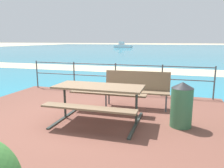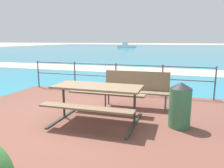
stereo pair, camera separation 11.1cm
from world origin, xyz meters
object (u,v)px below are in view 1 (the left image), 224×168
park_bench (137,86)px  boat_near (123,46)px  picnic_table (99,94)px  trash_bin (182,104)px

park_bench → boat_near: boat_near is taller
picnic_table → boat_near: size_ratio=0.40×
park_bench → boat_near: 47.60m
trash_bin → boat_near: 48.90m
picnic_table → trash_bin: 1.68m
park_bench → boat_near: size_ratio=0.36×
picnic_table → trash_bin: (1.66, 0.19, -0.14)m
picnic_table → boat_near: boat_near is taller
picnic_table → trash_bin: trash_bin is taller
boat_near → picnic_table: bearing=-79.1°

